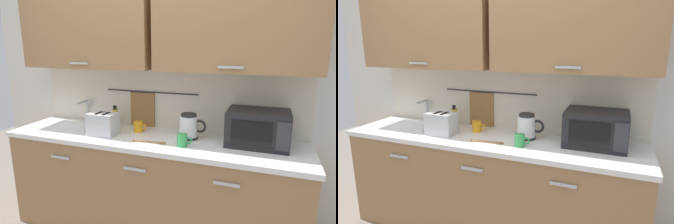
% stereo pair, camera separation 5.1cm
% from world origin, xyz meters
% --- Properties ---
extents(counter_unit, '(2.53, 0.64, 0.90)m').
position_xyz_m(counter_unit, '(-0.01, 0.30, 0.46)').
color(counter_unit, '#997047').
rests_on(counter_unit, ground).
extents(back_wall_assembly, '(3.70, 0.41, 2.50)m').
position_xyz_m(back_wall_assembly, '(-0.00, 0.53, 1.52)').
color(back_wall_assembly, silver).
rests_on(back_wall_assembly, ground).
extents(sink_faucet, '(0.09, 0.17, 0.22)m').
position_xyz_m(sink_faucet, '(-0.79, 0.53, 1.04)').
color(sink_faucet, '#B2B5BA').
rests_on(sink_faucet, counter_unit).
extents(microwave, '(0.46, 0.35, 0.27)m').
position_xyz_m(microwave, '(0.85, 0.41, 1.04)').
color(microwave, black).
rests_on(microwave, counter_unit).
extents(electric_kettle, '(0.23, 0.16, 0.21)m').
position_xyz_m(electric_kettle, '(0.31, 0.38, 1.00)').
color(electric_kettle, black).
rests_on(electric_kettle, counter_unit).
extents(dish_soap_bottle, '(0.06, 0.06, 0.20)m').
position_xyz_m(dish_soap_bottle, '(-0.45, 0.50, 0.99)').
color(dish_soap_bottle, yellow).
rests_on(dish_soap_bottle, counter_unit).
extents(mug_near_sink, '(0.12, 0.08, 0.09)m').
position_xyz_m(mug_near_sink, '(-0.16, 0.39, 0.95)').
color(mug_near_sink, orange).
rests_on(mug_near_sink, counter_unit).
extents(toaster, '(0.26, 0.17, 0.19)m').
position_xyz_m(toaster, '(-0.40, 0.22, 1.00)').
color(toaster, '#B7BABF').
rests_on(toaster, counter_unit).
extents(mug_by_kettle, '(0.12, 0.08, 0.09)m').
position_xyz_m(mug_by_kettle, '(0.32, 0.18, 0.95)').
color(mug_by_kettle, green).
rests_on(mug_by_kettle, counter_unit).
extents(wooden_spoon, '(0.28, 0.06, 0.01)m').
position_xyz_m(wooden_spoon, '(0.08, 0.17, 0.91)').
color(wooden_spoon, '#9E7042').
rests_on(wooden_spoon, counter_unit).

